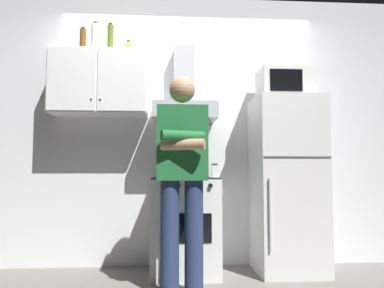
{
  "coord_description": "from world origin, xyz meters",
  "views": [
    {
      "loc": [
        -0.22,
        -3.17,
        0.91
      ],
      "look_at": [
        0.0,
        0.0,
        1.15
      ],
      "focal_mm": 35.05,
      "sensor_mm": 36.0,
      "label": 1
    }
  ],
  "objects_px": {
    "upper_cabinet": "(100,83)",
    "cooking_pot": "(200,169)",
    "microwave": "(284,85)",
    "stove_oven": "(185,225)",
    "refrigerator": "(287,184)",
    "bottle_vodka_clear": "(95,38)",
    "bottle_olive_oil": "(110,38)",
    "person_standing": "(182,174)",
    "range_hood": "(184,100)",
    "bottle_spice_jar": "(128,47)",
    "bottle_beer_brown": "(83,41)"
  },
  "relations": [
    {
      "from": "upper_cabinet",
      "to": "cooking_pot",
      "type": "xyz_separation_m",
      "value": [
        0.93,
        -0.24,
        -0.81
      ]
    },
    {
      "from": "microwave",
      "to": "cooking_pot",
      "type": "bearing_deg",
      "value": -170.43
    },
    {
      "from": "stove_oven",
      "to": "refrigerator",
      "type": "height_order",
      "value": "refrigerator"
    },
    {
      "from": "bottle_vodka_clear",
      "to": "bottle_olive_oil",
      "type": "bearing_deg",
      "value": -4.88
    },
    {
      "from": "upper_cabinet",
      "to": "bottle_vodka_clear",
      "type": "xyz_separation_m",
      "value": [
        -0.05,
        -0.02,
        0.44
      ]
    },
    {
      "from": "refrigerator",
      "to": "person_standing",
      "type": "bearing_deg",
      "value": -148.77
    },
    {
      "from": "bottle_olive_oil",
      "to": "microwave",
      "type": "bearing_deg",
      "value": -2.66
    },
    {
      "from": "upper_cabinet",
      "to": "microwave",
      "type": "height_order",
      "value": "upper_cabinet"
    },
    {
      "from": "upper_cabinet",
      "to": "person_standing",
      "type": "bearing_deg",
      "value": -44.26
    },
    {
      "from": "range_hood",
      "to": "bottle_spice_jar",
      "type": "xyz_separation_m",
      "value": [
        -0.54,
        -0.0,
        0.51
      ]
    },
    {
      "from": "upper_cabinet",
      "to": "bottle_olive_oil",
      "type": "xyz_separation_m",
      "value": [
        0.1,
        -0.03,
        0.43
      ]
    },
    {
      "from": "microwave",
      "to": "cooking_pot",
      "type": "height_order",
      "value": "microwave"
    },
    {
      "from": "cooking_pot",
      "to": "person_standing",
      "type": "bearing_deg",
      "value": -110.3
    },
    {
      "from": "person_standing",
      "to": "cooking_pot",
      "type": "xyz_separation_m",
      "value": [
        0.18,
        0.49,
        0.04
      ]
    },
    {
      "from": "range_hood",
      "to": "person_standing",
      "type": "xyz_separation_m",
      "value": [
        -0.05,
        -0.73,
        -0.7
      ]
    },
    {
      "from": "stove_oven",
      "to": "microwave",
      "type": "distance_m",
      "value": 1.62
    },
    {
      "from": "upper_cabinet",
      "to": "person_standing",
      "type": "distance_m",
      "value": 1.35
    },
    {
      "from": "range_hood",
      "to": "cooking_pot",
      "type": "distance_m",
      "value": 0.72
    },
    {
      "from": "upper_cabinet",
      "to": "bottle_olive_oil",
      "type": "bearing_deg",
      "value": -16.96
    },
    {
      "from": "bottle_beer_brown",
      "to": "bottle_spice_jar",
      "type": "xyz_separation_m",
      "value": [
        0.44,
        -0.04,
        -0.07
      ]
    },
    {
      "from": "range_hood",
      "to": "person_standing",
      "type": "bearing_deg",
      "value": -93.91
    },
    {
      "from": "bottle_beer_brown",
      "to": "bottle_olive_oil",
      "type": "distance_m",
      "value": 0.28
    },
    {
      "from": "upper_cabinet",
      "to": "bottle_vodka_clear",
      "type": "height_order",
      "value": "bottle_vodka_clear"
    },
    {
      "from": "bottle_beer_brown",
      "to": "bottle_spice_jar",
      "type": "distance_m",
      "value": 0.45
    },
    {
      "from": "upper_cabinet",
      "to": "cooking_pot",
      "type": "relative_size",
      "value": 2.84
    },
    {
      "from": "range_hood",
      "to": "refrigerator",
      "type": "height_order",
      "value": "range_hood"
    },
    {
      "from": "upper_cabinet",
      "to": "refrigerator",
      "type": "relative_size",
      "value": 0.56
    },
    {
      "from": "range_hood",
      "to": "refrigerator",
      "type": "distance_m",
      "value": 1.25
    },
    {
      "from": "bottle_olive_oil",
      "to": "person_standing",
      "type": "bearing_deg",
      "value": -47.02
    },
    {
      "from": "stove_oven",
      "to": "bottle_vodka_clear",
      "type": "relative_size",
      "value": 3.03
    },
    {
      "from": "range_hood",
      "to": "cooking_pot",
      "type": "xyz_separation_m",
      "value": [
        0.13,
        -0.25,
        -0.66
      ]
    },
    {
      "from": "refrigerator",
      "to": "bottle_beer_brown",
      "type": "height_order",
      "value": "bottle_beer_brown"
    },
    {
      "from": "refrigerator",
      "to": "person_standing",
      "type": "relative_size",
      "value": 0.98
    },
    {
      "from": "range_hood",
      "to": "refrigerator",
      "type": "xyz_separation_m",
      "value": [
        0.95,
        -0.13,
        -0.8
      ]
    },
    {
      "from": "stove_oven",
      "to": "refrigerator",
      "type": "bearing_deg",
      "value": 0.04
    },
    {
      "from": "upper_cabinet",
      "to": "stove_oven",
      "type": "relative_size",
      "value": 1.03
    },
    {
      "from": "range_hood",
      "to": "upper_cabinet",
      "type": "bearing_deg",
      "value": -179.91
    },
    {
      "from": "person_standing",
      "to": "upper_cabinet",
      "type": "bearing_deg",
      "value": 135.74
    },
    {
      "from": "microwave",
      "to": "bottle_beer_brown",
      "type": "bearing_deg",
      "value": 175.83
    },
    {
      "from": "upper_cabinet",
      "to": "bottle_beer_brown",
      "type": "xyz_separation_m",
      "value": [
        -0.18,
        0.03,
        0.42
      ]
    },
    {
      "from": "bottle_olive_oil",
      "to": "refrigerator",
      "type": "bearing_deg",
      "value": -3.3
    },
    {
      "from": "cooking_pot",
      "to": "bottle_vodka_clear",
      "type": "xyz_separation_m",
      "value": [
        -0.98,
        0.23,
        1.25
      ]
    },
    {
      "from": "upper_cabinet",
      "to": "bottle_spice_jar",
      "type": "xyz_separation_m",
      "value": [
        0.26,
        -0.0,
        0.35
      ]
    },
    {
      "from": "person_standing",
      "to": "bottle_vodka_clear",
      "type": "bearing_deg",
      "value": 138.27
    },
    {
      "from": "stove_oven",
      "to": "bottle_olive_oil",
      "type": "relative_size",
      "value": 3.16
    },
    {
      "from": "microwave",
      "to": "bottle_olive_oil",
      "type": "height_order",
      "value": "bottle_olive_oil"
    },
    {
      "from": "microwave",
      "to": "bottle_spice_jar",
      "type": "distance_m",
      "value": 1.53
    },
    {
      "from": "bottle_olive_oil",
      "to": "bottle_vodka_clear",
      "type": "bearing_deg",
      "value": 175.12
    },
    {
      "from": "bottle_vodka_clear",
      "to": "bottle_olive_oil",
      "type": "xyz_separation_m",
      "value": [
        0.15,
        -0.01,
        -0.01
      ]
    },
    {
      "from": "microwave",
      "to": "bottle_beer_brown",
      "type": "relative_size",
      "value": 1.9
    }
  ]
}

